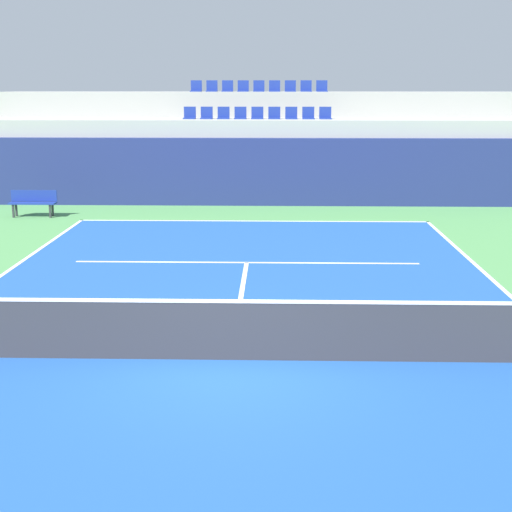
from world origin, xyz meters
The scene contains 12 objects.
ground_plane centered at (0.00, 0.00, 0.00)m, with size 80.00×80.00×0.00m, color #4C8C4C.
court_surface centered at (0.00, 0.00, 0.01)m, with size 11.00×24.00×0.01m, color #1E4C99.
baseline_far centered at (0.00, 11.95, 0.01)m, with size 11.00×0.10×0.00m, color white.
service_line_far centered at (0.00, 6.40, 0.01)m, with size 8.26×0.10×0.00m, color white.
centre_service_line centered at (0.00, 3.20, 0.01)m, with size 0.10×6.40×0.00m, color white.
back_wall centered at (0.00, 15.15, 1.19)m, with size 20.22×0.30×2.37m, color navy.
stands_tier_lower centered at (0.00, 16.50, 1.49)m, with size 20.22×2.40×2.97m, color #9E9E99.
stands_tier_upper centered at (0.00, 18.90, 1.97)m, with size 20.22×2.40×3.93m, color #9E9E99.
seating_row_lower centered at (0.00, 16.60, 3.10)m, with size 5.42×0.44×0.44m.
seating_row_upper centered at (0.00, 19.00, 4.06)m, with size 5.42×0.44×0.44m.
tennis_net centered at (0.00, 0.00, 0.51)m, with size 11.08×0.08×1.07m.
player_bench centered at (-7.19, 12.64, 0.51)m, with size 1.50×0.40×0.85m.
Camera 1 is at (0.68, -10.65, 4.15)m, focal length 51.29 mm.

